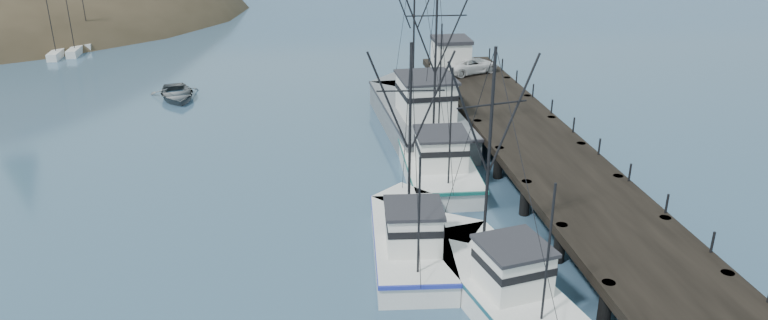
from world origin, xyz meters
TOP-DOWN VIEW (x-y plane):
  - pier at (14.00, 16.00)m, footprint 6.00×44.00m
  - moored_sailboats at (-30.40, 56.14)m, footprint 21.80×17.79m
  - trawler_near at (7.47, 3.82)m, footprint 5.48×11.15m
  - trawler_mid at (4.47, 7.76)m, footprint 4.35×10.69m
  - trawler_far at (7.79, 17.36)m, footprint 4.61×12.59m
  - work_vessel at (8.17, 25.46)m, footprint 5.59×16.87m
  - pier_shed at (12.50, 33.65)m, footprint 3.00×3.20m
  - pickup_truck at (14.01, 32.80)m, footprint 5.26×3.83m
  - motorboat at (-10.35, 35.49)m, footprint 5.24×6.43m

SIDE VIEW (x-z plane):
  - motorboat at x=-10.35m, z-range -0.58..0.58m
  - moored_sailboats at x=-30.40m, z-range -2.84..3.51m
  - trawler_mid at x=4.47m, z-range -4.50..6.13m
  - trawler_near at x=7.47m, z-range -4.81..6.45m
  - trawler_far at x=7.79m, z-range -5.52..7.16m
  - work_vessel at x=8.17m, z-range -5.74..8.19m
  - pier at x=14.00m, z-range 0.69..2.69m
  - pickup_truck at x=14.01m, z-range 2.00..3.33m
  - pier_shed at x=12.50m, z-range 2.02..4.82m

